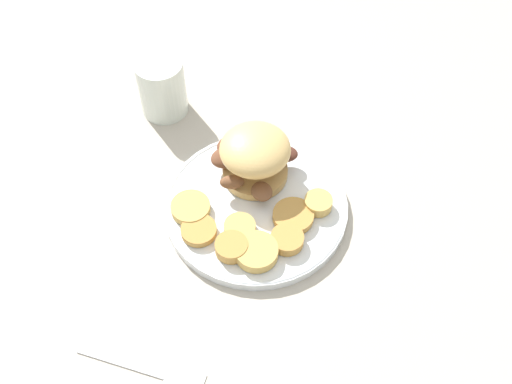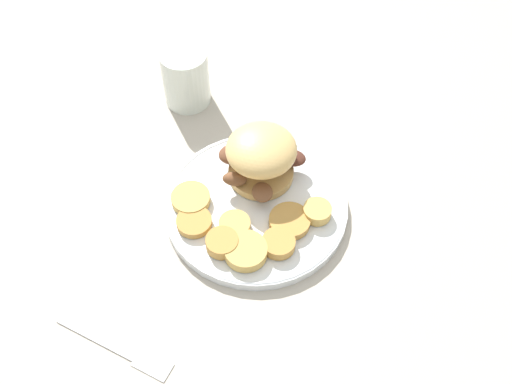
% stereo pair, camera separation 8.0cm
% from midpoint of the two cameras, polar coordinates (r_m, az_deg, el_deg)
% --- Properties ---
extents(ground_plane, '(4.00, 4.00, 0.00)m').
position_cam_midpoint_polar(ground_plane, '(0.83, 2.74, -1.86)').
color(ground_plane, '#B2A899').
extents(dinner_plate, '(0.25, 0.25, 0.02)m').
position_cam_midpoint_polar(dinner_plate, '(0.82, 2.77, -1.51)').
color(dinner_plate, white).
rests_on(dinner_plate, ground_plane).
extents(sandwich, '(0.13, 0.13, 0.08)m').
position_cam_midpoint_polar(sandwich, '(0.81, 3.16, 3.33)').
color(sandwich, tan).
rests_on(sandwich, dinner_plate).
extents(potato_round_0, '(0.04, 0.04, 0.01)m').
position_cam_midpoint_polar(potato_round_0, '(0.79, 0.83, -3.31)').
color(potato_round_0, tan).
rests_on(potato_round_0, dinner_plate).
extents(potato_round_1, '(0.06, 0.06, 0.02)m').
position_cam_midpoint_polar(potato_round_1, '(0.77, 1.99, -5.85)').
color(potato_round_1, tan).
rests_on(potato_round_1, dinner_plate).
extents(potato_round_2, '(0.06, 0.06, 0.01)m').
position_cam_midpoint_polar(potato_round_2, '(0.80, 6.08, -2.97)').
color(potato_round_2, '#BC8942').
rests_on(potato_round_2, dinner_plate).
extents(potato_round_3, '(0.04, 0.04, 0.02)m').
position_cam_midpoint_polar(potato_round_3, '(0.81, 8.67, -2.05)').
color(potato_round_3, tan).
rests_on(potato_round_3, dinner_plate).
extents(potato_round_4, '(0.04, 0.04, 0.01)m').
position_cam_midpoint_polar(potato_round_4, '(0.77, 5.14, -5.10)').
color(potato_round_4, '#BC8942').
rests_on(potato_round_4, dinner_plate).
extents(potato_round_5, '(0.05, 0.05, 0.01)m').
position_cam_midpoint_polar(potato_round_5, '(0.81, -3.47, -0.82)').
color(potato_round_5, tan).
rests_on(potato_round_5, dinner_plate).
extents(potato_round_6, '(0.04, 0.04, 0.02)m').
position_cam_midpoint_polar(potato_round_6, '(0.77, -0.30, -5.07)').
color(potato_round_6, '#BC8942').
rests_on(potato_round_6, dinner_plate).
extents(potato_round_7, '(0.05, 0.05, 0.01)m').
position_cam_midpoint_polar(potato_round_7, '(0.79, -3.01, -3.20)').
color(potato_round_7, '#BC8942').
rests_on(potato_round_7, dinner_plate).
extents(fork, '(0.13, 0.12, 0.00)m').
position_cam_midpoint_polar(fork, '(0.74, -10.24, -14.40)').
color(fork, silver).
rests_on(fork, ground_plane).
extents(drinking_glass, '(0.07, 0.07, 0.09)m').
position_cam_midpoint_polar(drinking_glass, '(0.94, -4.27, 10.70)').
color(drinking_glass, silver).
rests_on(drinking_glass, ground_plane).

